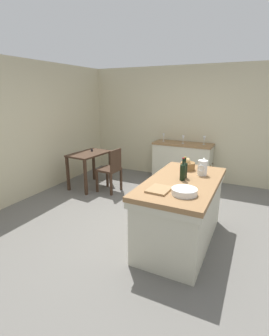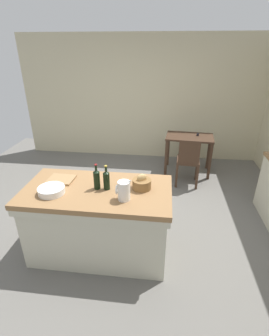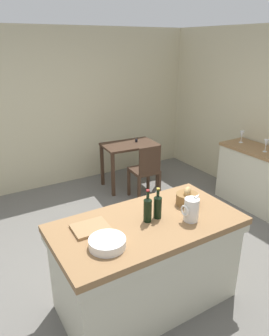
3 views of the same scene
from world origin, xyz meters
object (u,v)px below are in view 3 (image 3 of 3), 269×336
Objects in this scene: wine_bottle_amber at (148,209)px; wine_glass_left at (266,143)px; wash_bowl at (107,243)px; pitcher at (191,209)px; wooden_chair at (146,170)px; side_cabinet at (261,180)px; bread_basket at (187,198)px; cutting_board at (91,228)px; island_table at (147,260)px; wine_glass_middle at (242,135)px; wine_bottle_dark at (158,206)px; writing_desk at (130,151)px.

wine_glass_left is at bearing 15.65° from wine_bottle_amber.
wine_bottle_amber is at bearing 18.47° from wash_bowl.
pitcher is 2.28m from wine_glass_left.
wooden_chair is 3.02× the size of wine_bottle_amber.
bread_basket reaches higher than side_cabinet.
bread_basket is 0.70× the size of wine_bottle_amber.
wooden_chair is 3.05× the size of cutting_board.
island_table is 0.66m from wash_bowl.
side_cabinet is at bearing 22.19° from pitcher.
wine_glass_left reaches higher than side_cabinet.
island_table is 0.64m from pitcher.
island_table is at bearing 152.51° from pitcher.
cutting_board is 3.15m from wine_glass_middle.
wine_bottle_amber is (0.00, 0.01, 0.53)m from island_table.
wine_bottle_amber is 1.67× the size of wine_glass_middle.
wine_bottle_amber reaches higher than side_cabinet.
bread_basket is at bearing -111.04° from wooden_chair.
wooden_chair is 2.38m from cutting_board.
wine_bottle_dark is at bearing -163.76° from wine_glass_left.
wine_glass_middle is at bearing 25.08° from wine_bottle_amber.
wine_glass_left reaches higher than writing_desk.
wine_bottle_amber reaches higher than writing_desk.
wine_glass_left is (2.91, 0.84, 0.10)m from wash_bowl.
wine_glass_left is (2.11, 0.87, 0.03)m from pitcher.
wine_bottle_amber is (-0.50, -0.06, 0.06)m from bread_basket.
cutting_board is 1.67× the size of wine_glass_left.
wash_bowl is at bearing -123.52° from writing_desk.
wine_glass_middle reaches higher than wine_glass_left.
cutting_board is (-0.97, 0.08, -0.05)m from bread_basket.
side_cabinet is 3.05m from cutting_board.
pitcher reaches higher than island_table.
wooden_chair is at bearing 67.29° from pitcher.
island_table is at bearing 17.56° from wash_bowl.
wine_bottle_amber is at bearing -177.60° from wine_bottle_dark.
wine_bottle_dark is at bearing 139.78° from pitcher.
writing_desk is 1.81m from wine_glass_middle.
wine_bottle_dark is 0.11m from wine_bottle_amber.
bread_basket is at bearing -4.46° from cutting_board.
side_cabinet is 0.75m from wine_glass_middle.
wine_bottle_dark reaches higher than wine_glass_middle.
writing_desk is 3.15× the size of cutting_board.
bread_basket is 0.70× the size of cutting_board.
wooden_chair is 5.05× the size of wine_glass_middle.
bread_basket is (-0.72, -2.32, 0.32)m from writing_desk.
wine_glass_left is (-0.04, -0.01, 0.57)m from side_cabinet.
wine_bottle_amber is (-1.17, -1.81, 0.51)m from wooden_chair.
wine_bottle_amber is (-0.33, 0.18, 0.01)m from pitcher.
side_cabinet is 2.12m from writing_desk.
bread_basket is at bearing -107.21° from writing_desk.
pitcher reaches higher than side_cabinet.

